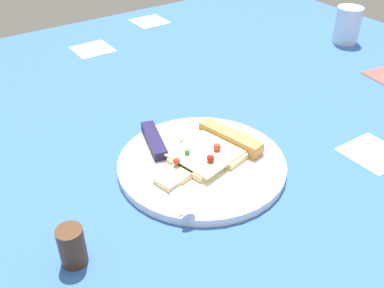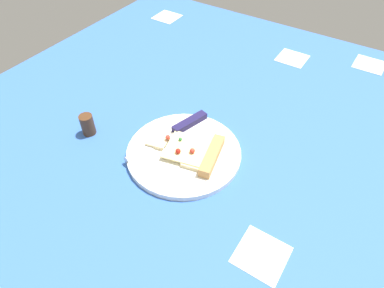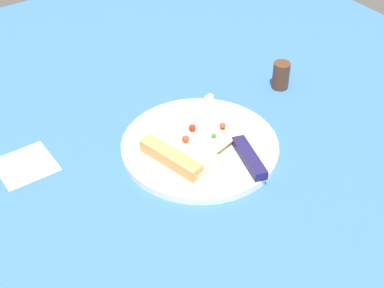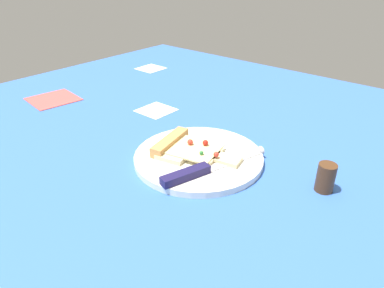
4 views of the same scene
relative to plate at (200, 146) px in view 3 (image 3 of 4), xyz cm
name	(u,v)px [view 3 (image 3 of 4)]	position (x,y,z in cm)	size (l,w,h in cm)	color
ground_plane	(165,179)	(-1.41, 8.16, -2.17)	(149.16, 149.16, 3.00)	#3360B7
plate	(200,146)	(0.00, 0.00, 0.00)	(26.88, 26.88, 1.35)	white
pizza_slice	(190,147)	(-0.56, 2.52, 1.47)	(13.07, 18.70, 2.53)	beige
knife	(238,142)	(-4.03, -5.12, 1.28)	(23.62, 8.76, 2.45)	silver
pepper_shaker	(281,75)	(6.61, -24.26, 2.05)	(3.32, 3.32, 5.45)	#4C2D19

